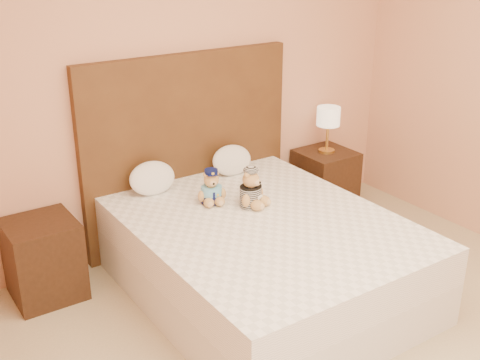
# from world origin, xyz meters

# --- Properties ---
(room_walls) EXTENTS (4.04, 4.52, 2.72)m
(room_walls) POSITION_xyz_m (0.00, 0.46, 1.81)
(room_walls) COLOR tan
(room_walls) RESTS_ON ground
(bed) EXTENTS (1.60, 2.00, 0.55)m
(bed) POSITION_xyz_m (0.00, 1.20, 0.28)
(bed) COLOR white
(bed) RESTS_ON ground
(headboard) EXTENTS (1.75, 0.08, 1.50)m
(headboard) POSITION_xyz_m (0.00, 2.21, 0.75)
(headboard) COLOR #503218
(headboard) RESTS_ON ground
(nightstand_left) EXTENTS (0.45, 0.45, 0.55)m
(nightstand_left) POSITION_xyz_m (-1.25, 2.00, 0.28)
(nightstand_left) COLOR #361F11
(nightstand_left) RESTS_ON ground
(nightstand_right) EXTENTS (0.45, 0.45, 0.55)m
(nightstand_right) POSITION_xyz_m (1.25, 2.00, 0.28)
(nightstand_right) COLOR #361F11
(nightstand_right) RESTS_ON ground
(lamp) EXTENTS (0.20, 0.20, 0.40)m
(lamp) POSITION_xyz_m (1.25, 2.00, 0.85)
(lamp) COLOR gold
(lamp) RESTS_ON nightstand_right
(teddy_police) EXTENTS (0.26, 0.25, 0.25)m
(teddy_police) POSITION_xyz_m (-0.14, 1.64, 0.67)
(teddy_police) COLOR #AD7B43
(teddy_police) RESTS_ON bed
(teddy_prisoner) EXTENTS (0.31, 0.31, 0.27)m
(teddy_prisoner) POSITION_xyz_m (0.06, 1.44, 0.69)
(teddy_prisoner) COLOR #AD7B43
(teddy_prisoner) RESTS_ON bed
(pillow_left) EXTENTS (0.36, 0.23, 0.25)m
(pillow_left) POSITION_xyz_m (-0.40, 2.03, 0.68)
(pillow_left) COLOR white
(pillow_left) RESTS_ON bed
(pillow_right) EXTENTS (0.35, 0.22, 0.24)m
(pillow_right) POSITION_xyz_m (0.29, 2.03, 0.67)
(pillow_right) COLOR white
(pillow_right) RESTS_ON bed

